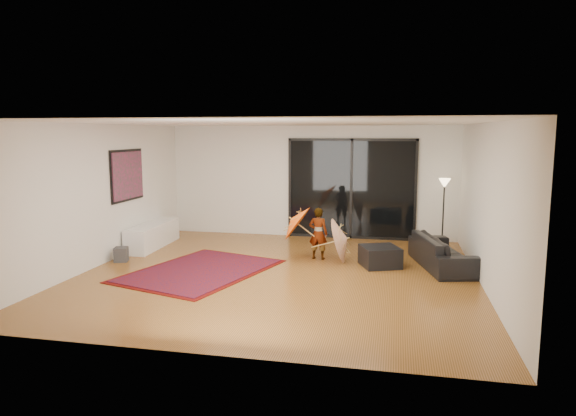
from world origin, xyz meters
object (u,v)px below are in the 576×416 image
(sofa, at_px, (443,252))
(child, at_px, (318,233))
(ottoman, at_px, (380,256))
(media_console, at_px, (153,235))

(sofa, relative_size, child, 1.92)
(ottoman, bearing_deg, child, 165.30)
(ottoman, bearing_deg, media_console, 172.24)
(ottoman, xyz_separation_m, child, (-1.24, 0.33, 0.33))
(media_console, xyz_separation_m, sofa, (6.20, -0.49, 0.03))
(media_console, distance_m, sofa, 6.22)
(sofa, bearing_deg, ottoman, 86.12)
(media_console, relative_size, sofa, 0.95)
(media_console, xyz_separation_m, ottoman, (5.04, -0.69, -0.07))
(sofa, xyz_separation_m, child, (-2.41, 0.13, 0.23))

